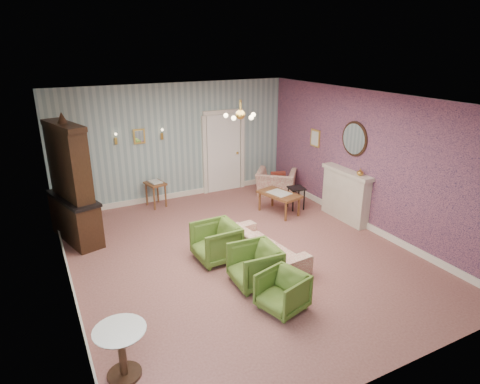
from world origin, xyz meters
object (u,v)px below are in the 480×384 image
sofa_chintz (264,241)px  side_table_black (296,198)px  coffee_table (279,203)px  pedestal_table (122,353)px  olive_chair_b (255,264)px  fireplace (345,195)px  olive_chair_a (282,290)px  dresser (70,180)px  olive_chair_c (216,240)px  wingback_chair (276,179)px

sofa_chintz → side_table_black: (1.95, 1.79, -0.09)m
coffee_table → pedestal_table: 5.57m
olive_chair_b → sofa_chintz: olive_chair_b is taller
fireplace → olive_chair_b: bearing=-155.7°
olive_chair_a → dresser: (-2.42, 3.91, 0.94)m
sofa_chintz → side_table_black: bearing=-54.0°
olive_chair_a → pedestal_table: pedestal_table is taller
olive_chair_c → coffee_table: olive_chair_c is taller
olive_chair_c → sofa_chintz: olive_chair_c is taller
fireplace → side_table_black: 1.23m
dresser → side_table_black: bearing=-23.4°
wingback_chair → coffee_table: (-0.64, -1.14, -0.18)m
fireplace → pedestal_table: size_ratio=2.06×
sofa_chintz → pedestal_table: (-2.96, -1.70, -0.02)m
olive_chair_a → sofa_chintz: sofa_chintz is taller
pedestal_table → wingback_chair: bearing=42.3°
olive_chair_a → olive_chair_c: (-0.25, 1.84, 0.06)m
wingback_chair → pedestal_table: (-5.02, -4.57, -0.09)m
coffee_table → pedestal_table: (-4.38, -3.43, 0.09)m
wingback_chair → fireplace: (0.49, -2.11, 0.15)m
olive_chair_b → fireplace: size_ratio=0.54×
dresser → pedestal_table: dresser is taller
dresser → olive_chair_b: bearing=-68.0°
coffee_table → side_table_black: side_table_black is taller
wingback_chair → dresser: bearing=44.5°
olive_chair_b → wingback_chair: size_ratio=0.76×
olive_chair_b → olive_chair_c: size_ratio=0.97×
side_table_black → wingback_chair: bearing=83.9°
wingback_chair → fireplace: fireplace is taller
sofa_chintz → coffee_table: (1.43, 1.73, -0.11)m
side_table_black → pedestal_table: bearing=-144.6°
olive_chair_c → coffee_table: (2.22, 1.34, -0.13)m
olive_chair_a → olive_chair_c: bearing=171.9°
olive_chair_c → coffee_table: 2.60m
olive_chair_a → dresser: 4.69m
olive_chair_c → dresser: bearing=-135.2°
dresser → side_table_black: dresser is taller
olive_chair_b → wingback_chair: (2.63, 3.52, 0.05)m
olive_chair_b → pedestal_table: (-2.39, -1.05, -0.04)m
olive_chair_b → sofa_chintz: bearing=142.0°
wingback_chair → olive_chair_c: bearing=80.7°
olive_chair_c → fireplace: fireplace is taller
wingback_chair → pedestal_table: bearing=82.1°
olive_chair_c → fireplace: (3.34, 0.36, 0.19)m
fireplace → side_table_black: fireplace is taller
olive_chair_a → side_table_black: (2.49, 3.23, -0.06)m
pedestal_table → coffee_table: bearing=38.0°
olive_chair_b → coffee_table: bearing=143.2°
wingback_chair → side_table_black: bearing=123.7°
wingback_chair → sofa_chintz: bearing=94.1°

